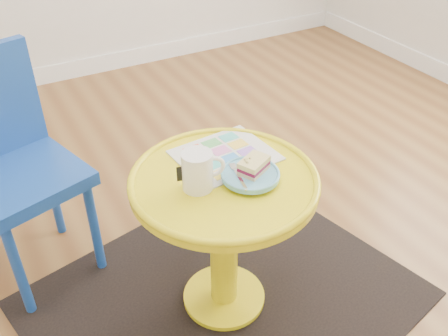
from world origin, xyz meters
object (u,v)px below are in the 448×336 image
plate (250,175)px  newspaper (225,155)px  side_table (224,217)px  chair (10,158)px  mug (198,170)px

plate → newspaper: bearing=90.9°
side_table → plate: (0.07, -0.05, 0.18)m
newspaper → plate: bearing=-94.0°
newspaper → plate: (0.00, -0.15, 0.02)m
chair → mug: chair is taller
side_table → chair: chair is taller
side_table → mug: bearing=-178.6°
chair → newspaper: (0.63, -0.45, 0.07)m
newspaper → mug: size_ratio=2.31×
newspaper → side_table: bearing=-125.8°
chair → newspaper: bearing=-51.9°
side_table → plate: size_ratio=3.27×
plate → mug: bearing=164.4°
side_table → mug: 0.24m
mug → plate: (0.16, -0.04, -0.05)m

